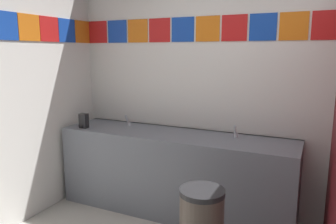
{
  "coord_description": "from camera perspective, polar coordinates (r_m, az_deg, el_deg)",
  "views": [
    {
      "loc": [
        0.53,
        -1.7,
        1.69
      ],
      "look_at": [
        -0.72,
        0.96,
        1.14
      ],
      "focal_mm": 34.61,
      "sensor_mm": 36.0,
      "label": 1
    }
  ],
  "objects": [
    {
      "name": "wall_back",
      "position": [
        3.36,
        16.06,
        5.74
      ],
      "size": [
        4.13,
        0.09,
        2.85
      ],
      "color": "white",
      "rests_on": "ground_plane"
    },
    {
      "name": "faucet_left",
      "position": [
        3.69,
        -7.06,
        -1.69
      ],
      "size": [
        0.04,
        0.1,
        0.14
      ],
      "color": "silver",
      "rests_on": "vanity_counter"
    },
    {
      "name": "vanity_counter",
      "position": [
        3.47,
        1.1,
        -10.54
      ],
      "size": [
        2.46,
        0.61,
        0.85
      ],
      "color": "slate",
      "rests_on": "ground_plane"
    },
    {
      "name": "faucet_right",
      "position": [
        3.23,
        11.83,
        -3.64
      ],
      "size": [
        0.04,
        0.1,
        0.14
      ],
      "color": "silver",
      "rests_on": "vanity_counter"
    },
    {
      "name": "soap_dispenser",
      "position": [
        3.7,
        -14.62,
        -1.51
      ],
      "size": [
        0.09,
        0.09,
        0.16
      ],
      "color": "black",
      "rests_on": "vanity_counter"
    }
  ]
}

